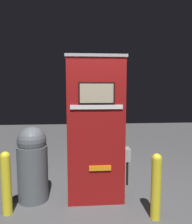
# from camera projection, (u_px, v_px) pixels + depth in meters

# --- Properties ---
(ground_plane) EXTENTS (14.00, 14.00, 0.00)m
(ground_plane) POSITION_uv_depth(u_px,v_px,m) (97.00, 206.00, 3.13)
(ground_plane) COLOR #4C4C4F
(gas_pump) EXTENTS (0.92, 0.45, 2.13)m
(gas_pump) POSITION_uv_depth(u_px,v_px,m) (96.00, 130.00, 3.21)
(gas_pump) COLOR maroon
(gas_pump) RESTS_ON ground_plane
(safety_bollard) EXTENTS (0.13, 0.13, 0.86)m
(safety_bollard) POSITION_uv_depth(u_px,v_px,m) (156.00, 185.00, 2.77)
(safety_bollard) COLOR yellow
(safety_bollard) RESTS_ON ground_plane
(trash_bin) EXTENTS (0.45, 0.45, 1.12)m
(trash_bin) POSITION_uv_depth(u_px,v_px,m) (33.00, 163.00, 3.24)
(trash_bin) COLOR #51565B
(trash_bin) RESTS_ON ground_plane
(safety_bollard_far) EXTENTS (0.13, 0.13, 0.86)m
(safety_bollard_far) POSITION_uv_depth(u_px,v_px,m) (6.00, 181.00, 2.88)
(safety_bollard_far) COLOR yellow
(safety_bollard_far) RESTS_ON ground_plane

